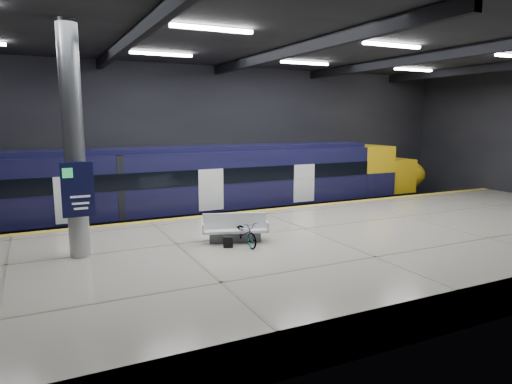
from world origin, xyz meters
TOP-DOWN VIEW (x-y plane):
  - ground at (0.00, 0.00)m, footprint 30.00×30.00m
  - room_shell at (-0.00, 0.00)m, footprint 30.10×16.10m
  - platform at (0.00, -2.50)m, footprint 30.00×11.00m
  - safety_strip at (0.00, 2.75)m, footprint 30.00×0.40m
  - rails at (0.00, 5.50)m, footprint 30.00×1.52m
  - train at (-3.08, 5.50)m, footprint 29.40×2.84m
  - bench at (-3.12, -1.52)m, footprint 2.39×1.59m
  - bicycle at (-3.01, -2.11)m, footprint 0.62×1.60m
  - pannier_bag at (-3.61, -2.11)m, footprint 0.34×0.27m
  - info_column at (-8.00, -1.03)m, footprint 0.90×0.78m

SIDE VIEW (x-z plane):
  - ground at x=0.00m, z-range 0.00..0.00m
  - rails at x=0.00m, z-range 0.00..0.16m
  - platform at x=0.00m, z-range 0.00..1.10m
  - safety_strip at x=0.00m, z-range 1.10..1.11m
  - pannier_bag at x=-3.61m, z-range 1.10..1.45m
  - bench at x=-3.12m, z-range 0.95..1.93m
  - bicycle at x=-3.01m, z-range 1.10..1.92m
  - train at x=-3.08m, z-range 0.16..3.95m
  - info_column at x=-8.00m, z-range 1.01..7.91m
  - room_shell at x=0.00m, z-range 1.69..9.74m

